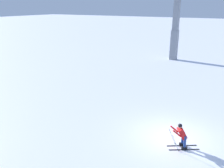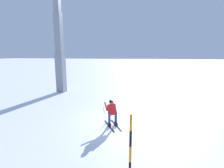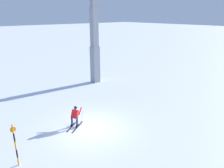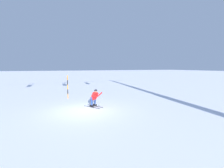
# 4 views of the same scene
# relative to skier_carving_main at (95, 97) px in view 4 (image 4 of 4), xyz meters

# --- Properties ---
(ground_plane) EXTENTS (260.00, 260.00, 0.00)m
(ground_plane) POSITION_rel_skier_carving_main_xyz_m (0.94, 0.69, -0.79)
(ground_plane) COLOR white
(skier_carving_main) EXTENTS (1.30, 1.59, 1.51)m
(skier_carving_main) POSITION_rel_skier_carving_main_xyz_m (0.00, 0.00, 0.00)
(skier_carving_main) COLOR black
(skier_carving_main) RESTS_ON ground_plane
(trail_marker_pole) EXTENTS (0.07, 0.28, 2.29)m
(trail_marker_pole) POSITION_rel_skier_carving_main_xyz_m (1.49, -4.22, 0.44)
(trail_marker_pole) COLOR orange
(trail_marker_pole) RESTS_ON ground_plane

